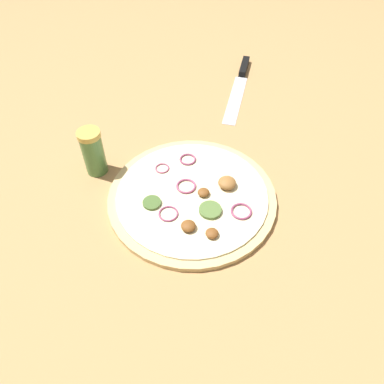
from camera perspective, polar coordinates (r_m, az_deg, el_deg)
name	(u,v)px	position (r m, az deg, el deg)	size (l,w,h in m)	color
ground_plane	(192,199)	(0.80, 0.00, -1.04)	(3.00, 3.00, 0.00)	tan
pizza	(193,197)	(0.79, 0.09, -0.70)	(0.36, 0.36, 0.04)	#D6B77A
knife	(241,78)	(1.17, 7.50, 16.86)	(0.31, 0.18, 0.02)	silver
spice_jar	(93,152)	(0.85, -14.85, 5.94)	(0.05, 0.05, 0.11)	#4C7F42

